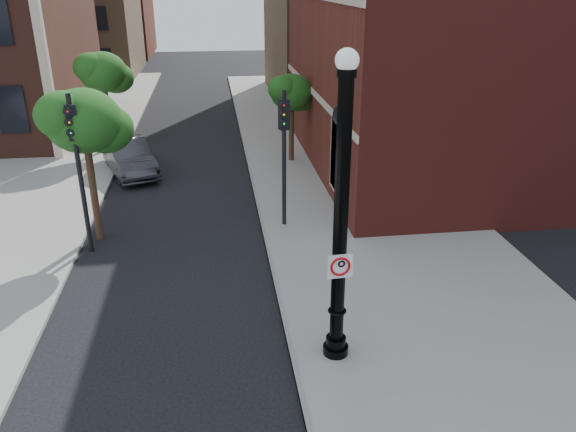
{
  "coord_description": "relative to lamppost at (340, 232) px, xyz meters",
  "views": [
    {
      "loc": [
        0.52,
        -10.59,
        8.19
      ],
      "look_at": [
        2.22,
        2.0,
        2.78
      ],
      "focal_mm": 35.0,
      "sensor_mm": 36.0,
      "label": 1
    }
  ],
  "objects": [
    {
      "name": "street_tree_c",
      "position": [
        1.1,
        15.09,
        0.05
      ],
      "size": [
        2.31,
        2.09,
        4.17
      ],
      "color": "#342414",
      "rests_on": "ground"
    },
    {
      "name": "lamppost",
      "position": [
        0.0,
        0.0,
        0.0
      ],
      "size": [
        0.59,
        0.59,
        7.0
      ],
      "color": "black",
      "rests_on": "ground"
    },
    {
      "name": "no_parking_sign",
      "position": [
        -0.01,
        -0.18,
        -0.73
      ],
      "size": [
        0.57,
        0.09,
        0.57
      ],
      "rotation": [
        0.0,
        0.0,
        0.07
      ],
      "color": "white",
      "rests_on": "ground"
    },
    {
      "name": "bg_building_red",
      "position": [
        -15.06,
        58.04,
        1.77
      ],
      "size": [
        12.0,
        12.0,
        10.0
      ],
      "primitive_type": "cube",
      "color": "#5F2816",
      "rests_on": "ground"
    },
    {
      "name": "sidewalk_left",
      "position": [
        -12.06,
        18.04,
        -3.17
      ],
      "size": [
        10.0,
        50.0,
        0.12
      ],
      "primitive_type": "cube",
      "color": "gray",
      "rests_on": "ground"
    },
    {
      "name": "street_tree_a",
      "position": [
        -6.54,
        7.48,
        0.77
      ],
      "size": [
        2.82,
        2.54,
        5.07
      ],
      "color": "#342414",
      "rests_on": "ground"
    },
    {
      "name": "street_tree_b",
      "position": [
        -7.75,
        18.47,
        0.63
      ],
      "size": [
        2.72,
        2.46,
        4.9
      ],
      "color": "#342414",
      "rests_on": "ground"
    },
    {
      "name": "ground",
      "position": [
        -3.06,
        0.04,
        -3.23
      ],
      "size": [
        120.0,
        120.0,
        0.0
      ],
      "primitive_type": "plane",
      "color": "black",
      "rests_on": "ground"
    },
    {
      "name": "utility_pole",
      "position": [
        1.74,
        7.68,
        -0.95
      ],
      "size": [
        0.09,
        0.09,
        4.57
      ],
      "primitive_type": "cylinder",
      "color": "#999999",
      "rests_on": "ground"
    },
    {
      "name": "brick_wall_building",
      "position": [
        12.94,
        14.04,
        3.03
      ],
      "size": [
        22.3,
        16.3,
        12.5
      ],
      "color": "maroon",
      "rests_on": "ground"
    },
    {
      "name": "traffic_signal_left",
      "position": [
        -6.69,
        6.45,
        0.21
      ],
      "size": [
        0.39,
        0.45,
        5.1
      ],
      "rotation": [
        0.0,
        0.0,
        0.27
      ],
      "color": "black",
      "rests_on": "ground"
    },
    {
      "name": "parked_car",
      "position": [
        -6.37,
        14.35,
        -2.46
      ],
      "size": [
        3.09,
        4.95,
        1.54
      ],
      "primitive_type": "imported",
      "rotation": [
        0.0,
        0.0,
        0.34
      ],
      "color": "#2D2E32",
      "rests_on": "ground"
    },
    {
      "name": "curb_edge",
      "position": [
        -1.01,
        10.04,
        -3.16
      ],
      "size": [
        0.1,
        60.0,
        0.14
      ],
      "primitive_type": "cube",
      "color": "gray",
      "rests_on": "ground"
    },
    {
      "name": "sidewalk_right",
      "position": [
        2.94,
        10.04,
        -3.17
      ],
      "size": [
        8.0,
        60.0,
        0.12
      ],
      "primitive_type": "cube",
      "color": "gray",
      "rests_on": "ground"
    },
    {
      "name": "traffic_signal_right",
      "position": [
        -0.24,
        7.53,
        0.04
      ],
      "size": [
        0.38,
        0.43,
        4.85
      ],
      "rotation": [
        0.0,
        0.0,
        0.34
      ],
      "color": "black",
      "rests_on": "ground"
    },
    {
      "name": "bg_building_tan_a",
      "position": [
        -15.06,
        44.04,
        2.77
      ],
      "size": [
        12.0,
        12.0,
        12.0
      ],
      "primitive_type": "cube",
      "color": "brown",
      "rests_on": "ground"
    }
  ]
}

